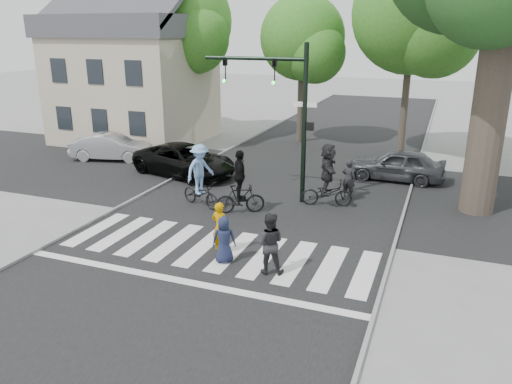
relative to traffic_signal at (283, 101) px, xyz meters
The scene contains 22 objects.
ground 7.33m from the traffic_signal, 93.27° to the right, with size 120.00×120.00×0.00m, color gray.
road_stem 4.09m from the traffic_signal, 106.46° to the right, with size 10.00×70.00×0.01m, color black.
road_cross 4.31m from the traffic_signal, 101.11° to the left, with size 70.00×10.00×0.01m, color black.
curb_left 6.74m from the traffic_signal, 167.50° to the right, with size 0.10×70.00×0.10m, color gray.
curb_right 6.19m from the traffic_signal, 14.31° to the right, with size 0.10×70.00×0.10m, color gray.
crosswalk 6.78m from the traffic_signal, 93.66° to the right, with size 10.00×3.85×0.01m.
traffic_signal is the anchor object (origin of this frame).
bg_tree_0 17.31m from the traffic_signal, 145.17° to the left, with size 5.46×5.20×8.97m.
bg_tree_1 13.26m from the traffic_signal, 134.31° to the left, with size 6.09×5.80×9.80m.
bg_tree_2 10.80m from the traffic_signal, 101.45° to the left, with size 5.04×4.80×8.40m.
bg_tree_3 10.35m from the traffic_signal, 66.46° to the left, with size 6.30×6.00×10.20m.
house 14.17m from the traffic_signal, 146.70° to the left, with size 8.40×8.10×8.82m.
pedestrian_woman 6.16m from the traffic_signal, 92.10° to the right, with size 0.58×0.38×1.58m, color #BA7C00.
pedestrian_child 6.73m from the traffic_signal, 87.94° to the right, with size 0.68×0.44×1.40m, color #1B213F.
pedestrian_adult 6.97m from the traffic_signal, 74.93° to the right, with size 0.85×0.66×1.75m, color black.
cyclist_left 4.29m from the traffic_signal, 145.04° to the right, with size 2.01×1.41×2.40m.
cyclist_mid 3.67m from the traffic_signal, 115.13° to the right, with size 1.83×1.30×2.36m.
cyclist_right 3.36m from the traffic_signal, ahead, with size 2.01×1.86×2.42m.
car_suv 6.39m from the traffic_signal, 161.64° to the left, with size 2.36×5.12×1.42m, color black.
car_silver 11.07m from the traffic_signal, 164.12° to the left, with size 1.43×4.11×1.36m, color #B7B6BB.
car_grey 6.71m from the traffic_signal, 48.02° to the left, with size 1.67×4.15×1.41m, color #37383C.
bystander_dark 4.11m from the traffic_signal, 26.33° to the left, with size 0.57×0.38×1.58m, color black.
Camera 1 is at (6.13, -11.65, 6.42)m, focal length 35.00 mm.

